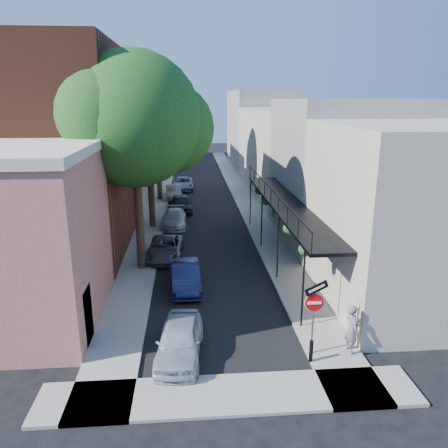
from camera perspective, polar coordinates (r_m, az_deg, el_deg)
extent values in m
plane|color=black|center=(15.57, 0.40, -19.35)|extent=(160.00, 160.00, 0.00)
cube|color=black|center=(43.59, -3.11, 4.12)|extent=(6.00, 64.00, 0.01)
cube|color=gray|center=(43.66, -8.37, 4.07)|extent=(2.00, 64.00, 0.12)
cube|color=gray|center=(43.87, 2.14, 4.29)|extent=(2.00, 64.00, 0.12)
cube|color=gray|center=(14.73, 0.77, -21.40)|extent=(12.00, 2.00, 0.12)
cube|color=beige|center=(17.48, -17.43, -11.31)|extent=(0.10, 1.20, 2.20)
cube|color=#5E2D1D|center=(28.23, -23.24, 8.65)|extent=(10.00, 12.00, 12.00)
cube|color=gray|center=(26.93, -13.35, 13.49)|extent=(0.06, 7.00, 4.00)
cube|color=gray|center=(39.68, -16.29, 8.91)|extent=(8.00, 12.00, 9.00)
cube|color=#B9B299|center=(53.37, -13.42, 11.34)|extent=(8.00, 16.00, 10.00)
cube|color=#DA796F|center=(67.28, -11.63, 11.49)|extent=(8.00, 12.00, 8.00)
cube|color=#B9B299|center=(21.38, 23.79, 1.10)|extent=(8.00, 9.00, 8.00)
cube|color=gray|center=(29.78, 15.38, 6.78)|extent=(8.00, 10.00, 9.00)
cube|color=#B9B299|center=(44.11, 8.74, 9.36)|extent=(8.00, 20.00, 8.00)
cube|color=gray|center=(61.61, 4.90, 12.29)|extent=(8.00, 16.00, 10.00)
cube|color=black|center=(23.90, 8.35, 2.55)|extent=(2.00, 16.00, 0.15)
cube|color=black|center=(23.52, 6.18, 4.60)|extent=(0.05, 16.00, 0.05)
cylinder|color=black|center=(17.78, 10.29, -8.13)|extent=(0.08, 0.08, 3.40)
cylinder|color=black|center=(31.79, 3.46, 2.94)|extent=(0.08, 0.08, 3.40)
sphere|color=#164313|center=(18.30, 10.61, -3.26)|extent=(0.60, 0.60, 0.60)
sphere|color=#164313|center=(23.89, 6.91, 1.48)|extent=(0.60, 0.60, 0.60)
sphere|color=#164313|center=(29.63, 4.62, 4.40)|extent=(0.60, 0.60, 0.60)
cylinder|color=#595B60|center=(16.18, 11.53, -12.19)|extent=(0.07, 0.07, 2.90)
cylinder|color=red|center=(15.83, 11.71, -10.03)|extent=(0.66, 0.04, 0.66)
cube|color=white|center=(15.80, 11.74, -10.07)|extent=(0.50, 0.02, 0.10)
cylinder|color=white|center=(15.85, 11.69, -9.99)|extent=(0.70, 0.02, 0.70)
cube|color=black|center=(15.60, 12.01, -8.21)|extent=(0.89, 0.15, 0.58)
cube|color=white|center=(15.58, 12.04, -8.26)|extent=(0.60, 0.10, 0.31)
cylinder|color=black|center=(16.19, 11.31, -15.96)|extent=(0.14, 0.14, 0.80)
cylinder|color=#382116|center=(23.45, -11.08, 2.15)|extent=(0.44, 0.44, 7.00)
sphere|color=#164313|center=(22.81, -11.70, 13.24)|extent=(6.80, 6.80, 6.80)
sphere|color=#164313|center=(23.72, -7.17, 12.33)|extent=(4.76, 4.76, 4.76)
cylinder|color=#382116|center=(31.31, -9.52, 5.05)|extent=(0.44, 0.44, 6.30)
sphere|color=#164313|center=(30.80, -9.88, 12.46)|extent=(6.00, 6.00, 6.00)
sphere|color=#164313|center=(31.64, -6.93, 11.76)|extent=(4.20, 4.20, 4.20)
cylinder|color=#382116|center=(40.08, -8.55, 8.24)|extent=(0.44, 0.44, 7.35)
sphere|color=#164313|center=(39.73, -8.84, 15.00)|extent=(7.00, 7.00, 7.00)
sphere|color=#164313|center=(40.71, -6.17, 14.42)|extent=(4.90, 4.90, 4.90)
imported|color=#B1BDC4|center=(16.30, -5.82, -14.88)|extent=(1.90, 4.00, 1.32)
imported|color=#13193D|center=(21.63, -5.05, -6.79)|extent=(1.57, 3.96, 1.28)
imported|color=#4D4F53|center=(25.77, -7.69, -3.16)|extent=(2.26, 4.40, 1.19)
imported|color=#BABBBF|center=(32.03, -6.49, 0.72)|extent=(1.70, 4.12, 1.19)
imported|color=black|center=(36.22, -5.57, 2.69)|extent=(1.86, 4.10, 1.37)
imported|color=slate|center=(40.87, -6.58, 4.12)|extent=(1.67, 3.89, 1.25)
imported|color=gray|center=(45.23, -5.43, 5.32)|extent=(2.15, 4.57, 1.26)
imported|color=slate|center=(16.80, 16.34, -12.99)|extent=(0.52, 0.72, 1.85)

